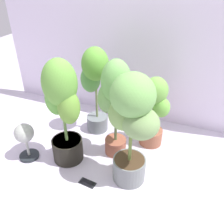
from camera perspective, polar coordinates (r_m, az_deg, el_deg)
The scene contains 9 objects.
ground_plane at distance 2.30m, azimuth -1.65°, elevation -11.25°, with size 8.00×8.00×0.00m, color silver.
mylar_back_wall at distance 2.54m, azimuth 6.01°, elevation 18.87°, with size 3.20×0.01×2.00m, color silver.
potted_plant_back_left at distance 2.40m, azimuth -4.16°, elevation 7.18°, with size 0.35×0.30×0.91m.
potted_plant_front_left at distance 2.03m, azimuth -11.53°, elevation 1.09°, with size 0.39×0.29×0.97m.
potted_plant_front_right at distance 1.76m, azimuth 4.72°, elevation -2.08°, with size 0.45×0.46×0.96m.
potted_plant_center at distance 2.05m, azimuth 0.93°, elevation 3.03°, with size 0.39×0.32×0.93m.
potted_plant_back_right at distance 2.29m, azimuth 9.80°, elevation 0.76°, with size 0.33×0.29×0.72m.
cell_phone at distance 2.11m, azimuth -5.82°, elevation -16.24°, with size 0.15×0.09×0.01m.
floor_fan at distance 2.31m, azimuth -19.84°, elevation -5.41°, with size 0.22×0.22×0.37m.
Camera 1 is at (0.68, -1.53, 1.58)m, focal length 38.84 mm.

